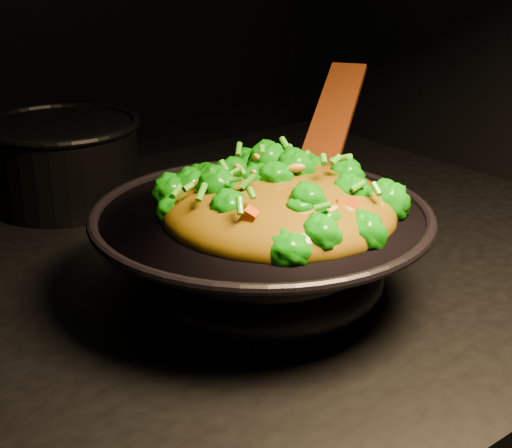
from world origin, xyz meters
TOP-DOWN VIEW (x-y plane):
  - wok at (0.02, -0.12)m, footprint 0.41×0.41m
  - stir_fry at (0.03, -0.13)m, footprint 0.35×0.35m
  - spatula at (0.17, -0.06)m, footprint 0.27×0.21m
  - back_pot at (-0.02, 0.32)m, footprint 0.25×0.25m

SIDE VIEW (x-z plane):
  - wok at x=0.02m, z-range 0.90..1.00m
  - back_pot at x=-0.02m, z-range 0.90..1.03m
  - stir_fry at x=0.03m, z-range 1.00..1.10m
  - spatula at x=0.17m, z-range 0.99..1.12m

